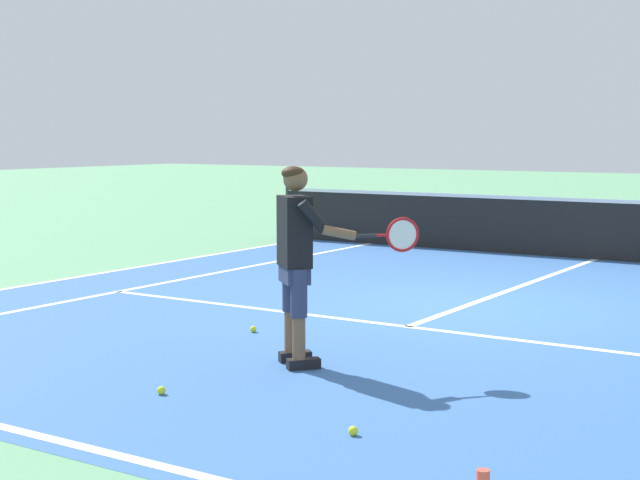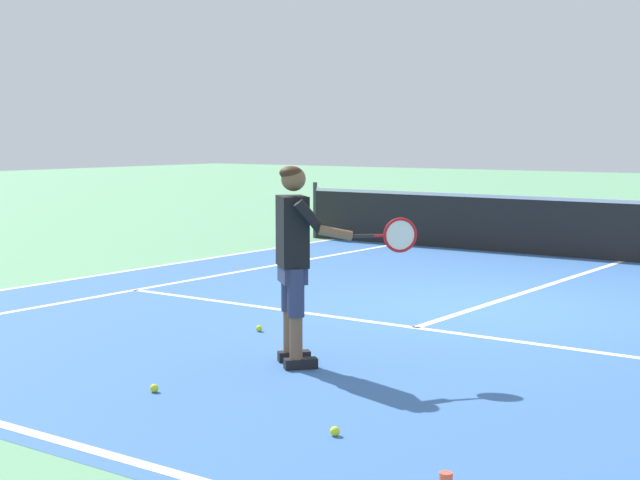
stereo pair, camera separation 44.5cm
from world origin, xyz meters
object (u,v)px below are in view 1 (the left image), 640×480
tennis_player (298,251)px  tennis_ball_near_feet (253,329)px  tennis_ball_mid_court (353,431)px  tennis_ball_by_baseline (161,391)px

tennis_player → tennis_ball_near_feet: tennis_player is taller
tennis_ball_mid_court → tennis_ball_by_baseline: bearing=177.7°
tennis_ball_near_feet → tennis_ball_by_baseline: (0.80, -2.25, 0.00)m
tennis_player → tennis_ball_near_feet: size_ratio=25.95×
tennis_ball_by_baseline → tennis_ball_mid_court: size_ratio=1.00×
tennis_player → tennis_ball_by_baseline: size_ratio=25.95×
tennis_player → tennis_ball_near_feet: 1.76m
tennis_ball_near_feet → tennis_player: bearing=-38.1°
tennis_player → tennis_ball_mid_court: 2.20m
tennis_player → tennis_ball_near_feet: (-1.16, 0.91, -0.96)m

